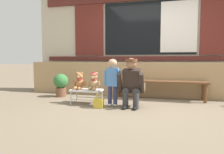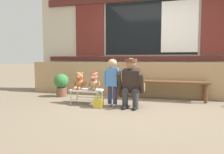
{
  "view_description": "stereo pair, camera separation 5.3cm",
  "coord_description": "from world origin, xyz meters",
  "px_view_note": "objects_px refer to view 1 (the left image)",
  "views": [
    {
      "loc": [
        0.53,
        -3.84,
        0.93
      ],
      "look_at": [
        -0.63,
        0.46,
        0.55
      ],
      "focal_mm": 33.64,
      "sensor_mm": 36.0,
      "label": 1
    },
    {
      "loc": [
        0.58,
        -3.83,
        0.93
      ],
      "look_at": [
        -0.63,
        0.46,
        0.55
      ],
      "focal_mm": 33.64,
      "sensor_mm": 36.0,
      "label": 2
    }
  ],
  "objects_px": {
    "child_standing": "(113,76)",
    "potted_plant": "(61,84)",
    "small_display_bench": "(87,91)",
    "handbag_on_ground": "(99,103)",
    "teddy_bear_plain": "(79,81)",
    "adult_crouching": "(132,83)",
    "wooden_bench_long": "(159,83)",
    "teddy_bear_with_hat": "(94,81)"
  },
  "relations": [
    {
      "from": "wooden_bench_long",
      "to": "teddy_bear_plain",
      "type": "relative_size",
      "value": 5.78
    },
    {
      "from": "potted_plant",
      "to": "wooden_bench_long",
      "type": "bearing_deg",
      "value": 6.01
    },
    {
      "from": "child_standing",
      "to": "wooden_bench_long",
      "type": "bearing_deg",
      "value": 47.31
    },
    {
      "from": "child_standing",
      "to": "teddy_bear_plain",
      "type": "bearing_deg",
      "value": 173.96
    },
    {
      "from": "wooden_bench_long",
      "to": "teddy_bear_plain",
      "type": "xyz_separation_m",
      "value": [
        -1.6,
        -0.85,
        0.09
      ]
    },
    {
      "from": "teddy_bear_with_hat",
      "to": "adult_crouching",
      "type": "bearing_deg",
      "value": -7.39
    },
    {
      "from": "small_display_bench",
      "to": "handbag_on_ground",
      "type": "bearing_deg",
      "value": -40.13
    },
    {
      "from": "handbag_on_ground",
      "to": "teddy_bear_plain",
      "type": "bearing_deg",
      "value": 149.38
    },
    {
      "from": "wooden_bench_long",
      "to": "child_standing",
      "type": "xyz_separation_m",
      "value": [
        -0.86,
        -0.93,
        0.22
      ]
    },
    {
      "from": "handbag_on_ground",
      "to": "teddy_bear_with_hat",
      "type": "bearing_deg",
      "value": 123.84
    },
    {
      "from": "teddy_bear_with_hat",
      "to": "adult_crouching",
      "type": "distance_m",
      "value": 0.82
    },
    {
      "from": "teddy_bear_plain",
      "to": "teddy_bear_with_hat",
      "type": "height_order",
      "value": "same"
    },
    {
      "from": "teddy_bear_with_hat",
      "to": "teddy_bear_plain",
      "type": "bearing_deg",
      "value": -179.87
    },
    {
      "from": "small_display_bench",
      "to": "teddy_bear_with_hat",
      "type": "bearing_deg",
      "value": 0.77
    },
    {
      "from": "adult_crouching",
      "to": "handbag_on_ground",
      "type": "distance_m",
      "value": 0.75
    },
    {
      "from": "small_display_bench",
      "to": "teddy_bear_with_hat",
      "type": "relative_size",
      "value": 1.76
    },
    {
      "from": "small_display_bench",
      "to": "adult_crouching",
      "type": "relative_size",
      "value": 0.67
    },
    {
      "from": "wooden_bench_long",
      "to": "small_display_bench",
      "type": "bearing_deg",
      "value": -149.4
    },
    {
      "from": "adult_crouching",
      "to": "potted_plant",
      "type": "bearing_deg",
      "value": 159.61
    },
    {
      "from": "adult_crouching",
      "to": "potted_plant",
      "type": "relative_size",
      "value": 1.67
    },
    {
      "from": "teddy_bear_plain",
      "to": "small_display_bench",
      "type": "bearing_deg",
      "value": -0.51
    },
    {
      "from": "teddy_bear_with_hat",
      "to": "child_standing",
      "type": "height_order",
      "value": "child_standing"
    },
    {
      "from": "small_display_bench",
      "to": "handbag_on_ground",
      "type": "xyz_separation_m",
      "value": [
        0.37,
        -0.31,
        -0.17
      ]
    },
    {
      "from": "child_standing",
      "to": "potted_plant",
      "type": "xyz_separation_m",
      "value": [
        -1.51,
        0.68,
        -0.27
      ]
    },
    {
      "from": "teddy_bear_plain",
      "to": "teddy_bear_with_hat",
      "type": "relative_size",
      "value": 1.0
    },
    {
      "from": "teddy_bear_plain",
      "to": "potted_plant",
      "type": "height_order",
      "value": "teddy_bear_plain"
    },
    {
      "from": "child_standing",
      "to": "adult_crouching",
      "type": "distance_m",
      "value": 0.41
    },
    {
      "from": "wooden_bench_long",
      "to": "child_standing",
      "type": "bearing_deg",
      "value": -132.69
    },
    {
      "from": "teddy_bear_with_hat",
      "to": "adult_crouching",
      "type": "xyz_separation_m",
      "value": [
        0.82,
        -0.11,
        0.01
      ]
    },
    {
      "from": "adult_crouching",
      "to": "handbag_on_ground",
      "type": "relative_size",
      "value": 3.49
    },
    {
      "from": "adult_crouching",
      "to": "potted_plant",
      "type": "distance_m",
      "value": 2.04
    },
    {
      "from": "handbag_on_ground",
      "to": "adult_crouching",
      "type": "bearing_deg",
      "value": 19.08
    },
    {
      "from": "small_display_bench",
      "to": "teddy_bear_with_hat",
      "type": "distance_m",
      "value": 0.26
    },
    {
      "from": "wooden_bench_long",
      "to": "adult_crouching",
      "type": "bearing_deg",
      "value": -116.01
    },
    {
      "from": "child_standing",
      "to": "teddy_bear_with_hat",
      "type": "bearing_deg",
      "value": 169.4
    },
    {
      "from": "wooden_bench_long",
      "to": "adult_crouching",
      "type": "xyz_separation_m",
      "value": [
        -0.47,
        -0.96,
        0.11
      ]
    },
    {
      "from": "handbag_on_ground",
      "to": "potted_plant",
      "type": "bearing_deg",
      "value": 144.79
    },
    {
      "from": "small_display_bench",
      "to": "child_standing",
      "type": "relative_size",
      "value": 0.67
    },
    {
      "from": "teddy_bear_with_hat",
      "to": "potted_plant",
      "type": "xyz_separation_m",
      "value": [
        -1.09,
        0.6,
        -0.15
      ]
    },
    {
      "from": "potted_plant",
      "to": "child_standing",
      "type": "bearing_deg",
      "value": -24.24
    },
    {
      "from": "small_display_bench",
      "to": "child_standing",
      "type": "distance_m",
      "value": 0.67
    },
    {
      "from": "wooden_bench_long",
      "to": "teddy_bear_with_hat",
      "type": "bearing_deg",
      "value": -146.44
    }
  ]
}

